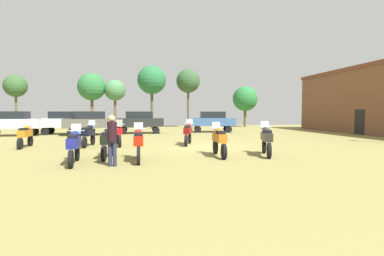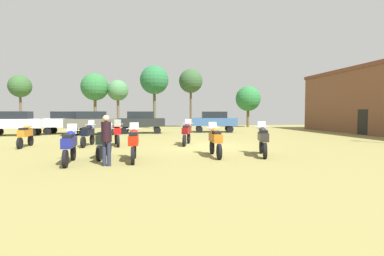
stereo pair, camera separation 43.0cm
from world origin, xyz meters
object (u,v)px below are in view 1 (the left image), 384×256
Objects in this scene: motorcycle_5 at (219,140)px; tree_5 at (152,80)px; car_4 at (140,121)px; tree_1 at (188,81)px; motorcycle_10 at (89,134)px; tree_2 at (92,87)px; car_1 at (90,121)px; car_3 at (65,121)px; car_2 at (213,120)px; motorcycle_8 at (74,145)px; person_1 at (112,136)px; tree_3 at (15,86)px; motorcycle_3 at (118,133)px; motorcycle_2 at (188,132)px; motorcycle_6 at (266,139)px; motorcycle_4 at (108,141)px; motorcycle_1 at (25,135)px; car_5 at (12,122)px; tree_4 at (245,99)px; tree_6 at (115,91)px; motorcycle_9 at (139,143)px.

tree_5 reaches higher than motorcycle_5.
car_4 is 0.58× the size of tree_1.
tree_2 reaches higher than motorcycle_10.
car_3 is (-2.38, 1.47, 0.00)m from car_1.
car_2 is 7.00m from car_4.
car_1 reaches higher than motorcycle_8.
person_1 is 29.69m from tree_3.
motorcycle_8 is 24.68m from tree_5.
tree_1 is 4.93m from tree_5.
motorcycle_8 is (-1.05, -5.74, -0.03)m from motorcycle_3.
motorcycle_2 is 0.51× the size of car_3.
tree_1 is (2.32, 24.58, 5.18)m from motorcycle_5.
motorcycle_6 is (2.78, -4.76, -0.00)m from motorcycle_2.
motorcycle_4 is at bearing -78.66° from tree_2.
tree_3 is (-8.51, 0.09, -0.03)m from tree_2.
motorcycle_8 is (3.82, -5.67, 0.02)m from motorcycle_1.
car_4 is at bearing 77.03° from motorcycle_8.
car_5 reaches higher than motorcycle_5.
tree_1 is at bearing 67.09° from motorcycle_8.
motorcycle_1 is 0.28× the size of tree_5.
motorcycle_3 is 0.43× the size of tree_4.
car_1 reaches higher than person_1.
motorcycle_4 is 6.81m from motorcycle_6.
car_4 is 0.68× the size of tree_3.
tree_6 is (0.92, 11.28, 3.43)m from car_1.
car_5 is at bearing 114.66° from motorcycle_1.
motorcycle_6 is 19.17m from car_3.
tree_6 is (-3.13, 9.85, 3.43)m from car_4.
tree_6 is at bearing -94.68° from motorcycle_3.
tree_6 reaches higher than car_2.
car_4 is at bearing -34.28° from tree_3.
motorcycle_4 is 15.83m from car_5.
motorcycle_4 is 14.39m from car_4.
tree_3 reaches higher than motorcycle_6.
person_1 is at bearing -94.59° from tree_5.
motorcycle_5 is at bearing -28.20° from motorcycle_1.
motorcycle_2 reaches higher than motorcycle_1.
car_2 is at bearing -35.51° from tree_2.
tree_6 is (7.01, 11.27, 3.43)m from car_5.
motorcycle_6 reaches higher than motorcycle_9.
tree_5 is (3.41, 23.92, 5.07)m from motorcycle_8.
motorcycle_5 is 1.01× the size of motorcycle_6.
motorcycle_8 is 2.34m from motorcycle_9.
motorcycle_8 is 16.21m from car_3.
motorcycle_5 is (4.69, -4.80, -0.02)m from motorcycle_3.
car_4 is at bearing -78.79° from person_1.
motorcycle_5 is at bearing -112.12° from tree_4.
car_3 is 0.69× the size of tree_3.
motorcycle_10 is 1.19× the size of person_1.
tree_6 is (-10.11, 9.30, 3.43)m from car_2.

